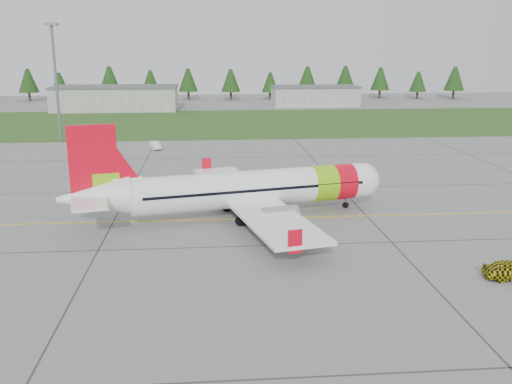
{
  "coord_description": "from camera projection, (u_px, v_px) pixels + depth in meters",
  "views": [
    {
      "loc": [
        -5.63,
        -45.62,
        16.44
      ],
      "look_at": [
        -1.32,
        5.81,
        3.26
      ],
      "focal_mm": 40.0,
      "sensor_mm": 36.0,
      "label": 1
    }
  ],
  "objects": [
    {
      "name": "hangar_west",
      "position": [
        116.0,
        99.0,
        151.61
      ],
      "size": [
        32.0,
        14.0,
        6.0
      ],
      "primitive_type": "cube",
      "color": "#A8A8A3",
      "rests_on": "ground"
    },
    {
      "name": "taxi_guideline",
      "position": [
        267.0,
        218.0,
        56.29
      ],
      "size": [
        120.0,
        0.25,
        0.02
      ],
      "primitive_type": "cube",
      "color": "gold",
      "rests_on": "ground"
    },
    {
      "name": "hangar_east",
      "position": [
        315.0,
        96.0,
        163.88
      ],
      "size": [
        24.0,
        12.0,
        5.2
      ],
      "primitive_type": "cube",
      "color": "#A8A8A3",
      "rests_on": "ground"
    },
    {
      "name": "grass_strip",
      "position": [
        234.0,
        122.0,
        127.74
      ],
      "size": [
        320.0,
        50.0,
        0.03
      ],
      "primitive_type": "cube",
      "color": "#30561E",
      "rests_on": "ground"
    },
    {
      "name": "service_van",
      "position": [
        155.0,
        137.0,
        93.78
      ],
      "size": [
        1.7,
        1.65,
        3.94
      ],
      "primitive_type": "imported",
      "rotation": [
        0.0,
        0.0,
        0.31
      ],
      "color": "white",
      "rests_on": "ground"
    },
    {
      "name": "treeline",
      "position": [
        225.0,
        84.0,
        180.58
      ],
      "size": [
        160.0,
        8.0,
        10.0
      ],
      "primitive_type": null,
      "color": "#1C3F14",
      "rests_on": "ground"
    },
    {
      "name": "ground",
      "position": [
        277.0,
        245.0,
        48.57
      ],
      "size": [
        320.0,
        320.0,
        0.0
      ],
      "primitive_type": "plane",
      "color": "gray",
      "rests_on": "ground"
    },
    {
      "name": "floodlight_mast",
      "position": [
        56.0,
        85.0,
        99.51
      ],
      "size": [
        0.5,
        0.5,
        20.0
      ],
      "primitive_type": "cylinder",
      "color": "slate",
      "rests_on": "ground"
    },
    {
      "name": "aircraft",
      "position": [
        246.0,
        189.0,
        56.04
      ],
      "size": [
        31.9,
        29.93,
        9.79
      ],
      "rotation": [
        0.0,
        0.0,
        0.23
      ],
      "color": "white",
      "rests_on": "ground"
    }
  ]
}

